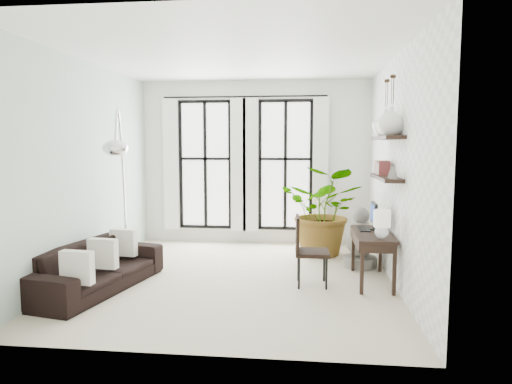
# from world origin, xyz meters

# --- Properties ---
(floor) EXTENTS (5.00, 5.00, 0.00)m
(floor) POSITION_xyz_m (0.00, 0.00, 0.00)
(floor) COLOR beige
(floor) RESTS_ON ground
(ceiling) EXTENTS (5.00, 5.00, 0.00)m
(ceiling) POSITION_xyz_m (0.00, 0.00, 3.20)
(ceiling) COLOR white
(ceiling) RESTS_ON wall_back
(wall_left) EXTENTS (0.00, 5.00, 5.00)m
(wall_left) POSITION_xyz_m (-2.25, 0.00, 1.60)
(wall_left) COLOR #AEC2B4
(wall_left) RESTS_ON floor
(wall_right) EXTENTS (0.00, 5.00, 5.00)m
(wall_right) POSITION_xyz_m (2.25, 0.00, 1.60)
(wall_right) COLOR white
(wall_right) RESTS_ON floor
(wall_back) EXTENTS (4.50, 0.00, 4.50)m
(wall_back) POSITION_xyz_m (0.00, 2.50, 1.60)
(wall_back) COLOR white
(wall_back) RESTS_ON floor
(windows) EXTENTS (3.26, 0.13, 2.65)m
(windows) POSITION_xyz_m (-0.20, 2.43, 1.56)
(windows) COLOR white
(windows) RESTS_ON wall_back
(wall_shelves) EXTENTS (0.25, 1.30, 0.60)m
(wall_shelves) POSITION_xyz_m (2.11, 0.02, 1.73)
(wall_shelves) COLOR black
(wall_shelves) RESTS_ON wall_right
(sofa) EXTENTS (1.25, 2.26, 0.62)m
(sofa) POSITION_xyz_m (-1.80, -0.74, 0.31)
(sofa) COLOR black
(sofa) RESTS_ON floor
(throw_pillows) EXTENTS (0.40, 1.52, 0.40)m
(throw_pillows) POSITION_xyz_m (-1.70, -0.74, 0.50)
(throw_pillows) COLOR silver
(throw_pillows) RESTS_ON sofa
(plant) EXTENTS (1.77, 1.66, 1.58)m
(plant) POSITION_xyz_m (1.35, 1.57, 0.79)
(plant) COLOR #2D7228
(plant) RESTS_ON floor
(desk) EXTENTS (0.51, 1.22, 1.11)m
(desk) POSITION_xyz_m (1.95, -0.07, 0.69)
(desk) COLOR black
(desk) RESTS_ON floor
(desk_chair) EXTENTS (0.48, 0.48, 0.98)m
(desk_chair) POSITION_xyz_m (1.01, -0.23, 0.56)
(desk_chair) COLOR black
(desk_chair) RESTS_ON floor
(arc_lamp) EXTENTS (0.75, 1.57, 2.48)m
(arc_lamp) POSITION_xyz_m (-1.70, -0.09, 1.91)
(arc_lamp) COLOR silver
(arc_lamp) RESTS_ON floor
(buddha) EXTENTS (0.53, 0.53, 0.96)m
(buddha) POSITION_xyz_m (1.88, 0.84, 0.40)
(buddha) COLOR gray
(buddha) RESTS_ON floor
(vase_a) EXTENTS (0.37, 0.37, 0.38)m
(vase_a) POSITION_xyz_m (2.11, -0.26, 2.27)
(vase_a) COLOR white
(vase_a) RESTS_ON shelf_upper
(vase_b) EXTENTS (0.37, 0.37, 0.38)m
(vase_b) POSITION_xyz_m (2.11, 0.14, 2.27)
(vase_b) COLOR white
(vase_b) RESTS_ON shelf_upper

